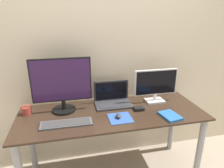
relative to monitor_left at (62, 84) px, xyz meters
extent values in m
cube|color=beige|center=(0.46, 0.26, 0.21)|extent=(7.00, 0.05, 2.50)
cube|color=#332319|center=(0.46, -0.14, -0.28)|extent=(1.78, 0.67, 0.02)
cylinder|color=#99999E|center=(1.29, -0.42, -0.67)|extent=(0.06, 0.06, 0.75)
cylinder|color=#99999E|center=(-0.38, 0.13, -0.67)|extent=(0.06, 0.06, 0.75)
cylinder|color=#99999E|center=(1.29, 0.13, -0.67)|extent=(0.06, 0.06, 0.75)
cylinder|color=black|center=(0.00, 0.00, -0.26)|extent=(0.22, 0.22, 0.02)
cylinder|color=black|center=(0.00, 0.00, -0.21)|extent=(0.04, 0.04, 0.10)
cube|color=black|center=(0.00, 0.00, 0.04)|extent=(0.56, 0.02, 0.42)
cube|color=#331947|center=(0.00, -0.01, 0.04)|extent=(0.53, 0.01, 0.39)
cube|color=silver|center=(0.96, 0.00, -0.26)|extent=(0.20, 0.14, 0.02)
cylinder|color=silver|center=(0.96, 0.00, -0.22)|extent=(0.04, 0.04, 0.08)
cube|color=silver|center=(0.96, 0.00, -0.05)|extent=(0.47, 0.02, 0.27)
cube|color=black|center=(0.96, -0.01, -0.05)|extent=(0.44, 0.01, 0.25)
cube|color=#333338|center=(0.50, 0.00, -0.27)|extent=(0.37, 0.22, 0.02)
cube|color=#2D2D33|center=(0.50, -0.02, -0.25)|extent=(0.31, 0.12, 0.00)
cube|color=#333338|center=(0.50, 0.11, -0.15)|extent=(0.37, 0.01, 0.22)
cube|color=black|center=(0.50, 0.10, -0.15)|extent=(0.34, 0.00, 0.19)
cube|color=#4C4C51|center=(0.02, -0.27, -0.27)|extent=(0.44, 0.14, 0.02)
cube|color=#383838|center=(0.02, -0.27, -0.26)|extent=(0.41, 0.11, 0.00)
cube|color=#2D519E|center=(0.50, -0.27, -0.27)|extent=(0.21, 0.21, 0.00)
ellipsoid|color=#333333|center=(0.48, -0.27, -0.25)|extent=(0.04, 0.07, 0.04)
cube|color=#235B9E|center=(0.96, -0.35, -0.26)|extent=(0.18, 0.22, 0.02)
cube|color=white|center=(0.96, -0.35, -0.26)|extent=(0.17, 0.21, 0.02)
cylinder|color=#99382D|center=(-0.35, 0.00, -0.24)|extent=(0.09, 0.09, 0.08)
cube|color=black|center=(0.72, -0.16, -0.26)|extent=(0.09, 0.07, 0.03)
camera|label=1|loc=(0.07, -1.83, 0.64)|focal=32.00mm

